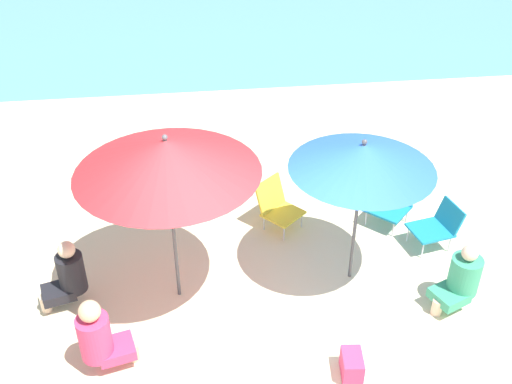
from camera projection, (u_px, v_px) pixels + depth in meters
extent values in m
plane|color=beige|center=(250.00, 373.00, 6.18)|extent=(40.00, 40.00, 0.00)
cylinder|color=#4C4C51|center=(173.00, 224.00, 6.58)|extent=(0.04, 0.04, 2.06)
cone|color=red|center=(167.00, 156.00, 6.11)|extent=(1.93, 1.93, 0.37)
sphere|color=#4C4C51|center=(165.00, 137.00, 5.99)|extent=(0.06, 0.06, 0.06)
cylinder|color=#4C4C51|center=(356.00, 215.00, 6.90)|extent=(0.04, 0.04, 1.83)
cone|color=blue|center=(363.00, 157.00, 6.47)|extent=(1.60, 1.60, 0.29)
sphere|color=#4C4C51|center=(365.00, 142.00, 6.37)|extent=(0.06, 0.06, 0.06)
cube|color=teal|center=(388.00, 208.00, 8.16)|extent=(0.71, 0.71, 0.03)
cube|color=teal|center=(399.00, 187.00, 8.22)|extent=(0.47, 0.47, 0.40)
cylinder|color=silver|center=(393.00, 229.00, 8.00)|extent=(0.02, 0.02, 0.23)
cylinder|color=silver|center=(366.00, 218.00, 8.20)|extent=(0.02, 0.02, 0.23)
cylinder|color=silver|center=(407.00, 215.00, 8.26)|extent=(0.02, 0.02, 0.23)
cylinder|color=silver|center=(380.00, 204.00, 8.47)|extent=(0.02, 0.02, 0.23)
cube|color=teal|center=(430.00, 230.00, 7.74)|extent=(0.57, 0.54, 0.03)
cube|color=teal|center=(450.00, 216.00, 7.72)|extent=(0.22, 0.46, 0.32)
cylinder|color=silver|center=(423.00, 250.00, 7.63)|extent=(0.02, 0.02, 0.24)
cylinder|color=silver|center=(408.00, 234.00, 7.91)|extent=(0.02, 0.02, 0.24)
cylinder|color=silver|center=(449.00, 244.00, 7.73)|extent=(0.02, 0.02, 0.24)
cylinder|color=silver|center=(434.00, 228.00, 8.01)|extent=(0.02, 0.02, 0.24)
cube|color=gold|center=(283.00, 214.00, 8.07)|extent=(0.63, 0.63, 0.03)
cube|color=gold|center=(270.00, 194.00, 8.07)|extent=(0.46, 0.43, 0.41)
cylinder|color=silver|center=(302.00, 220.00, 8.16)|extent=(0.02, 0.02, 0.23)
cylinder|color=silver|center=(284.00, 233.00, 7.93)|extent=(0.02, 0.02, 0.23)
cylinder|color=silver|center=(282.00, 211.00, 8.35)|extent=(0.02, 0.02, 0.23)
cylinder|color=silver|center=(264.00, 223.00, 8.12)|extent=(0.02, 0.02, 0.23)
cube|color=#389970|center=(449.00, 295.00, 6.84)|extent=(0.47, 0.46, 0.12)
cylinder|color=beige|center=(437.00, 307.00, 6.83)|extent=(0.12, 0.12, 0.20)
cylinder|color=#389970|center=(464.00, 275.00, 6.79)|extent=(0.35, 0.35, 0.45)
sphere|color=beige|center=(470.00, 253.00, 6.61)|extent=(0.18, 0.18, 0.18)
cube|color=#DB3866|center=(116.00, 349.00, 6.17)|extent=(0.43, 0.40, 0.12)
cylinder|color=#DBAD84|center=(133.00, 352.00, 6.28)|extent=(0.12, 0.12, 0.21)
cylinder|color=#DB3866|center=(95.00, 337.00, 5.98)|extent=(0.33, 0.33, 0.49)
sphere|color=#DBAD84|center=(89.00, 311.00, 5.79)|extent=(0.22, 0.22, 0.22)
cube|color=black|center=(59.00, 292.00, 6.85)|extent=(0.43, 0.38, 0.12)
cylinder|color=beige|center=(46.00, 303.00, 6.86)|extent=(0.12, 0.12, 0.22)
cylinder|color=black|center=(71.00, 273.00, 6.78)|extent=(0.30, 0.30, 0.47)
sphere|color=beige|center=(66.00, 250.00, 6.60)|extent=(0.19, 0.19, 0.19)
cube|color=#DB3866|center=(352.00, 366.00, 6.10)|extent=(0.24, 0.34, 0.27)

